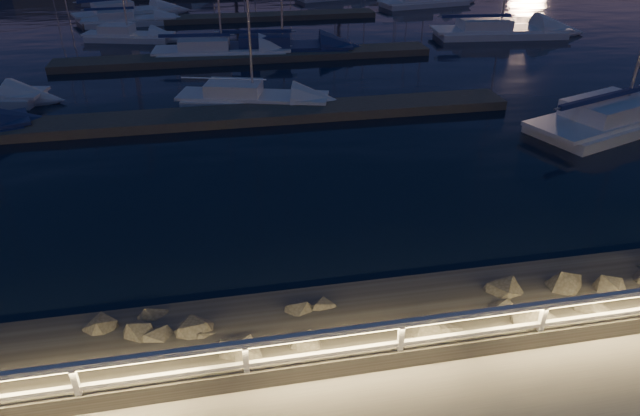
# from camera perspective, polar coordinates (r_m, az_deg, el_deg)

# --- Properties ---
(ground) EXTENTS (400.00, 400.00, 0.00)m
(ground) POSITION_cam_1_polar(r_m,az_deg,el_deg) (11.65, 3.00, -15.79)
(ground) COLOR #A39D93
(ground) RESTS_ON ground
(harbor_water) EXTENTS (400.00, 440.00, 0.60)m
(harbor_water) POSITION_cam_1_polar(r_m,az_deg,el_deg) (40.30, -7.89, 15.77)
(harbor_water) COLOR black
(harbor_water) RESTS_ON ground
(guard_rail) EXTENTS (44.11, 0.12, 1.06)m
(guard_rail) POSITION_cam_1_polar(r_m,az_deg,el_deg) (11.10, 2.75, -13.02)
(guard_rail) COLOR white
(guard_rail) RESTS_ON ground
(floating_docks) EXTENTS (22.00, 36.00, 0.40)m
(floating_docks) POSITION_cam_1_polar(r_m,az_deg,el_deg) (41.43, -8.07, 16.92)
(floating_docks) COLOR #615A50
(floating_docks) RESTS_ON ground
(sailboat_b) EXTENTS (7.17, 3.84, 11.79)m
(sailboat_b) POSITION_cam_1_polar(r_m,az_deg,el_deg) (27.23, -7.11, 10.98)
(sailboat_b) COLOR silver
(sailboat_b) RESTS_ON ground
(sailboat_c) EXTENTS (8.66, 3.52, 14.29)m
(sailboat_c) POSITION_cam_1_polar(r_m,az_deg,el_deg) (36.33, -4.13, 15.79)
(sailboat_c) COLOR navy
(sailboat_c) RESTS_ON ground
(sailboat_d) EXTENTS (10.07, 5.82, 16.45)m
(sailboat_d) POSITION_cam_1_polar(r_m,az_deg,el_deg) (27.76, 27.83, 8.27)
(sailboat_d) COLOR silver
(sailboat_d) RESTS_ON ground
(sailboat_e) EXTENTS (6.18, 3.26, 10.20)m
(sailboat_e) POSITION_cam_1_polar(r_m,az_deg,el_deg) (41.75, -18.81, 16.09)
(sailboat_e) COLOR silver
(sailboat_e) RESTS_ON ground
(sailboat_g) EXTENTS (8.30, 3.18, 13.75)m
(sailboat_g) POSITION_cam_1_polar(r_m,az_deg,el_deg) (35.96, -10.10, 15.28)
(sailboat_g) COLOR silver
(sailboat_g) RESTS_ON ground
(sailboat_h) EXTENTS (9.51, 3.72, 15.69)m
(sailboat_h) POSITION_cam_1_polar(r_m,az_deg,el_deg) (42.63, 17.24, 16.65)
(sailboat_h) COLOR silver
(sailboat_h) RESTS_ON ground
(sailboat_i) EXTENTS (8.21, 5.07, 13.67)m
(sailboat_i) POSITION_cam_1_polar(r_m,az_deg,el_deg) (49.53, -19.00, 18.03)
(sailboat_i) COLOR silver
(sailboat_i) RESTS_ON ground
(sailboat_j) EXTENTS (6.88, 2.51, 11.50)m
(sailboat_j) POSITION_cam_1_polar(r_m,az_deg,el_deg) (46.96, -18.77, 17.43)
(sailboat_j) COLOR silver
(sailboat_j) RESTS_ON ground
(sailboat_l) EXTENTS (8.49, 3.91, 13.87)m
(sailboat_l) POSITION_cam_1_polar(r_m,az_deg,el_deg) (53.28, 10.21, 19.71)
(sailboat_l) COLOR silver
(sailboat_l) RESTS_ON ground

